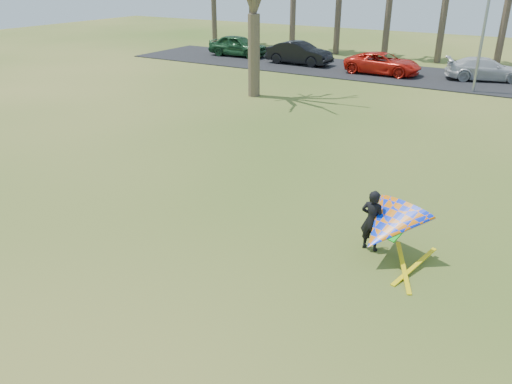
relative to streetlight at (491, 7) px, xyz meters
The scene contains 8 objects.
ground 22.55m from the streetlight, 95.61° to the right, with size 100.00×100.00×0.00m, color #255512.
parking_strip 5.77m from the streetlight, 125.75° to the left, with size 46.00×7.00×0.06m, color black.
streetlight is the anchor object (origin of this frame).
car_0 18.82m from the streetlight, 168.64° to the left, with size 1.88×4.67×1.59m, color #1C4624.
car_1 13.21m from the streetlight, 167.16° to the left, with size 1.64×4.71×1.55m, color black.
car_2 7.55m from the streetlight, 159.07° to the left, with size 2.22×4.83×1.34m, color red.
car_3 5.21m from the streetlight, 92.58° to the left, with size 1.87×4.60×1.33m, color silver.
kite_flyer 19.96m from the streetlight, 86.75° to the right, with size 2.13×2.39×2.02m.
Camera 1 is at (5.97, -7.85, 6.24)m, focal length 35.00 mm.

